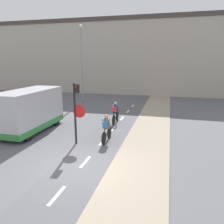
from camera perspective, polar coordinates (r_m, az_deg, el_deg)
ground_plane at (r=9.34m, az=-8.13°, el=-14.19°), size 120.00×120.00×0.00m
bike_lane at (r=9.34m, az=-8.12°, el=-14.11°), size 2.25×60.00×0.02m
sidewalk_strip at (r=8.77m, az=6.58°, el=-15.87°), size 2.40×60.00×0.05m
building_row_background at (r=29.98m, az=8.60°, el=14.07°), size 60.00×5.20×9.54m
traffic_light_pole at (r=11.27m, az=-9.31°, el=1.29°), size 0.67×0.25×3.20m
street_lamp_far at (r=23.32m, az=-7.94°, el=14.14°), size 0.36×0.36×7.81m
cyclist_near at (r=11.77m, az=-1.49°, el=-4.38°), size 0.46×1.74×1.51m
cyclist_far at (r=15.27m, az=0.87°, el=-0.25°), size 0.46×1.72×1.50m
van at (r=14.25m, az=-20.60°, el=0.17°), size 1.94×4.76×2.57m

